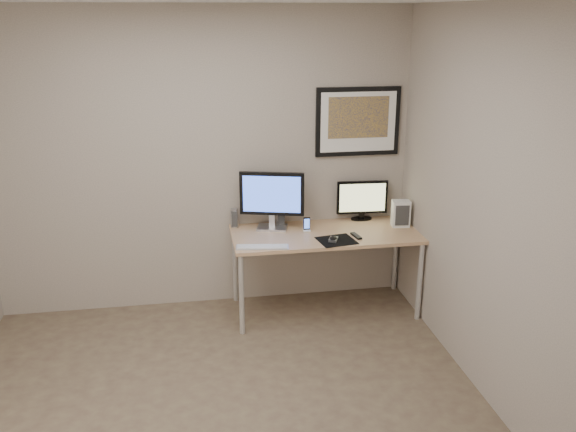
% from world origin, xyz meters
% --- Properties ---
extents(floor, '(3.60, 3.60, 0.00)m').
position_xyz_m(floor, '(0.00, 0.00, 0.00)').
color(floor, brown).
rests_on(floor, ground).
extents(room, '(3.60, 3.60, 3.60)m').
position_xyz_m(room, '(0.00, 0.45, 1.64)').
color(room, white).
rests_on(room, ground).
extents(desk, '(1.60, 0.70, 0.73)m').
position_xyz_m(desk, '(1.00, 1.35, 0.66)').
color(desk, tan).
rests_on(desk, floor).
extents(framed_art, '(0.75, 0.04, 0.60)m').
position_xyz_m(framed_art, '(1.35, 1.68, 1.62)').
color(framed_art, black).
rests_on(framed_art, room).
extents(monitor_large, '(0.55, 0.24, 0.51)m').
position_xyz_m(monitor_large, '(0.56, 1.52, 1.01)').
color(monitor_large, '#B4B4B9').
rests_on(monitor_large, desk).
extents(monitor_tv, '(0.46, 0.12, 0.36)m').
position_xyz_m(monitor_tv, '(1.40, 1.64, 0.92)').
color(monitor_tv, black).
rests_on(monitor_tv, desk).
extents(speaker_left, '(0.07, 0.07, 0.17)m').
position_xyz_m(speaker_left, '(0.24, 1.62, 0.81)').
color(speaker_left, '#B4B4B9').
rests_on(speaker_left, desk).
extents(speaker_right, '(0.09, 0.09, 0.20)m').
position_xyz_m(speaker_right, '(0.65, 1.60, 0.83)').
color(speaker_right, '#B4B4B9').
rests_on(speaker_right, desk).
extents(phone_dock, '(0.06, 0.06, 0.13)m').
position_xyz_m(phone_dock, '(0.85, 1.41, 0.79)').
color(phone_dock, black).
rests_on(phone_dock, desk).
extents(keyboard, '(0.43, 0.17, 0.01)m').
position_xyz_m(keyboard, '(0.42, 1.09, 0.74)').
color(keyboard, '#B7B7BC').
rests_on(keyboard, desk).
extents(mousepad, '(0.33, 0.31, 0.00)m').
position_xyz_m(mousepad, '(1.05, 1.14, 0.73)').
color(mousepad, black).
rests_on(mousepad, desk).
extents(mouse, '(0.10, 0.12, 0.04)m').
position_xyz_m(mouse, '(1.02, 1.14, 0.75)').
color(mouse, black).
rests_on(mouse, mousepad).
extents(remote, '(0.07, 0.16, 0.02)m').
position_xyz_m(remote, '(1.23, 1.21, 0.74)').
color(remote, black).
rests_on(remote, desk).
extents(fan_unit, '(0.16, 0.13, 0.23)m').
position_xyz_m(fan_unit, '(1.69, 1.41, 0.85)').
color(fan_unit, silver).
rests_on(fan_unit, desk).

